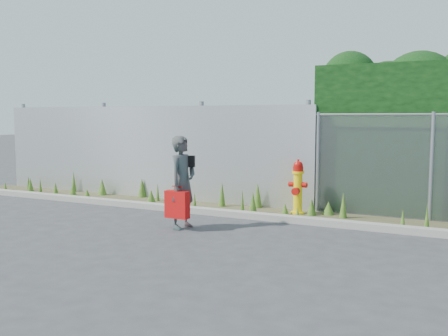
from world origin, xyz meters
name	(u,v)px	position (x,y,z in m)	size (l,w,h in m)	color
ground	(203,238)	(0.00, 0.00, 0.00)	(80.00, 80.00, 0.00)	#37373A
curb	(247,215)	(0.00, 1.80, 0.06)	(16.00, 0.22, 0.12)	gray
weed_strip	(252,205)	(-0.19, 2.50, 0.13)	(16.00, 1.37, 0.54)	#464128
corrugated_fence	(143,152)	(-3.25, 3.01, 1.10)	(8.50, 0.21, 2.30)	silver
fire_hydrant	(298,188)	(0.78, 2.55, 0.54)	(0.37, 0.33, 1.11)	yellow
woman	(183,182)	(-0.68, 0.52, 0.81)	(0.59, 0.39, 1.63)	#0F625D
red_tote_bag	(177,204)	(-0.68, 0.33, 0.45)	(0.43, 0.16, 0.56)	red
black_shoulder_bag	(187,161)	(-0.65, 0.64, 1.17)	(0.27, 0.11, 0.20)	black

